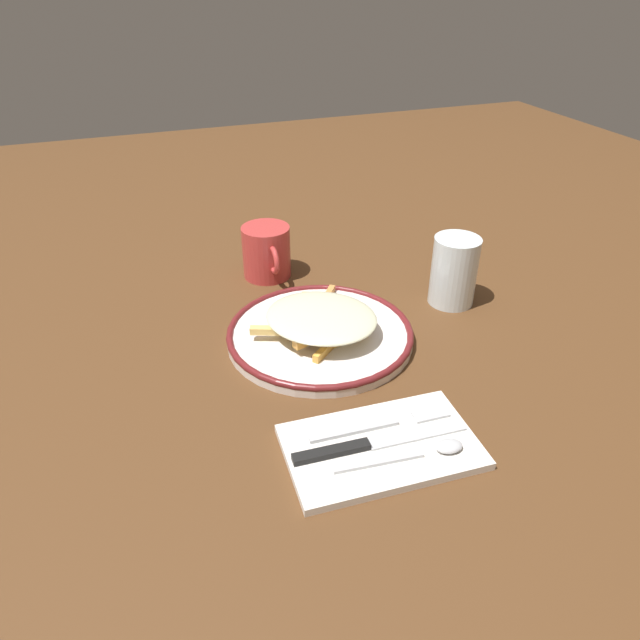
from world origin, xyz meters
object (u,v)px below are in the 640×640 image
object	(u,v)px
fork	(381,424)
coffee_mug	(267,252)
napkin	(381,447)
water_glass	(454,271)
fries_heap	(318,319)
knife	(366,445)
spoon	(421,452)
plate	(320,334)

from	to	relation	value
fork	coffee_mug	bearing A→B (deg)	-177.63
napkin	water_glass	size ratio (longest dim) A/B	1.95
napkin	fork	distance (m)	0.03
napkin	fries_heap	bearing A→B (deg)	177.85
fries_heap	napkin	world-z (taller)	fries_heap
fries_heap	fork	distance (m)	0.21
water_glass	coffee_mug	xyz separation A→B (m)	(-0.19, -0.26, -0.01)
knife	coffee_mug	bearing A→B (deg)	178.37
fries_heap	spoon	size ratio (longest dim) A/B	1.48
fork	water_glass	world-z (taller)	water_glass
plate	fork	distance (m)	0.21
napkin	spoon	bearing A→B (deg)	47.83
fork	water_glass	size ratio (longest dim) A/B	1.57
plate	water_glass	bearing A→B (deg)	97.66
knife	plate	bearing A→B (deg)	172.62
plate	napkin	size ratio (longest dim) A/B	1.25
spoon	plate	bearing A→B (deg)	-175.14
spoon	coffee_mug	bearing A→B (deg)	-175.30
water_glass	napkin	bearing A→B (deg)	-43.00
spoon	knife	bearing A→B (deg)	-121.24
plate	spoon	xyz separation A→B (m)	(0.27, 0.02, 0.00)
napkin	knife	size ratio (longest dim) A/B	1.04
napkin	coffee_mug	size ratio (longest dim) A/B	1.96
napkin	knife	distance (m)	0.02
plate	napkin	bearing A→B (deg)	-2.84
plate	knife	bearing A→B (deg)	-7.38
fries_heap	water_glass	distance (m)	0.25
napkin	knife	bearing A→B (deg)	-93.22
spoon	fries_heap	bearing A→B (deg)	-174.50
water_glass	fork	bearing A→B (deg)	-44.64
plate	spoon	distance (m)	0.27
knife	water_glass	xyz separation A→B (m)	(-0.27, 0.27, 0.04)
knife	spoon	size ratio (longest dim) A/B	1.38
fries_heap	coffee_mug	world-z (taller)	coffee_mug
fork	knife	xyz separation A→B (m)	(0.03, -0.03, 0.00)
plate	knife	world-z (taller)	same
coffee_mug	fries_heap	bearing A→B (deg)	3.74
fries_heap	spoon	world-z (taller)	fries_heap
fries_heap	water_glass	xyz separation A→B (m)	(-0.03, 0.24, 0.02)
fork	spoon	bearing A→B (deg)	20.96
fries_heap	knife	size ratio (longest dim) A/B	1.07
fries_heap	knife	bearing A→B (deg)	-6.71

